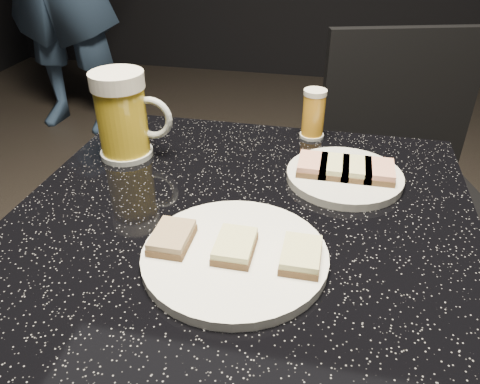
# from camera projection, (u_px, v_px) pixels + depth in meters

# --- Properties ---
(plate_large) EXTENTS (0.25, 0.25, 0.01)m
(plate_large) POSITION_uv_depth(u_px,v_px,m) (235.00, 256.00, 0.62)
(plate_large) COLOR white
(plate_large) RESTS_ON table
(plate_small) EXTENTS (0.20, 0.20, 0.01)m
(plate_small) POSITION_uv_depth(u_px,v_px,m) (344.00, 176.00, 0.79)
(plate_small) COLOR silver
(plate_small) RESTS_ON table
(table) EXTENTS (0.70, 0.70, 0.75)m
(table) POSITION_uv_depth(u_px,v_px,m) (240.00, 332.00, 0.83)
(table) COLOR black
(table) RESTS_ON floor
(beer_mug) EXTENTS (0.14, 0.10, 0.16)m
(beer_mug) POSITION_uv_depth(u_px,v_px,m) (123.00, 115.00, 0.83)
(beer_mug) COLOR silver
(beer_mug) RESTS_ON table
(beer_tumbler) EXTENTS (0.05, 0.05, 0.10)m
(beer_tumbler) POSITION_uv_depth(u_px,v_px,m) (313.00, 114.00, 0.92)
(beer_tumbler) COLOR silver
(beer_tumbler) RESTS_ON table
(chair) EXTENTS (0.53, 0.53, 0.88)m
(chair) POSITION_uv_depth(u_px,v_px,m) (403.00, 181.00, 1.28)
(chair) COLOR black
(chair) RESTS_ON floor
(canapes_on_plate_large) EXTENTS (0.22, 0.07, 0.02)m
(canapes_on_plate_large) POSITION_uv_depth(u_px,v_px,m) (235.00, 246.00, 0.61)
(canapes_on_plate_large) COLOR #4C3521
(canapes_on_plate_large) RESTS_ON plate_large
(canapes_on_plate_small) EXTENTS (0.16, 0.07, 0.02)m
(canapes_on_plate_small) POSITION_uv_depth(u_px,v_px,m) (345.00, 168.00, 0.79)
(canapes_on_plate_small) COLOR #4C3521
(canapes_on_plate_small) RESTS_ON plate_small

